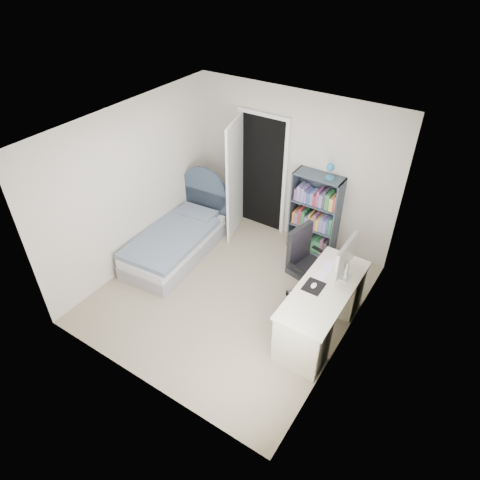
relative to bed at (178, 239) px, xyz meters
The scene contains 8 objects.
room_shell 1.63m from the bed, 15.11° to the right, with size 3.50×3.70×2.60m.
door 1.50m from the bed, 66.64° to the left, with size 0.92×0.80×2.06m.
bed is the anchor object (origin of this frame).
nightstand 1.22m from the bed, 95.84° to the left, with size 0.43×0.43×0.63m.
floor_lamp 1.02m from the bed, 68.77° to the left, with size 0.19×0.19×1.30m.
bookcase 2.23m from the bed, 36.10° to the left, with size 0.76×0.32×1.61m.
desk 2.66m from the bed, ahead, with size 0.64×1.59×1.30m.
office_chair 2.17m from the bed, ahead, with size 0.61×0.63×1.13m.
Camera 1 is at (2.61, -3.75, 4.38)m, focal length 32.00 mm.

